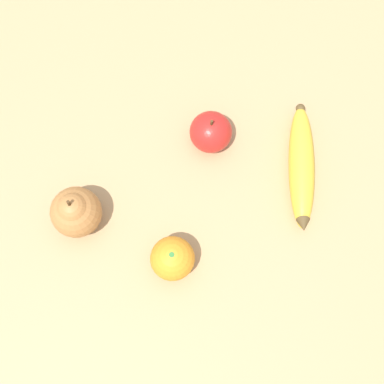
# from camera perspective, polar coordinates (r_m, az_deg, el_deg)

# --- Properties ---
(ground_plane) EXTENTS (3.00, 3.00, 0.00)m
(ground_plane) POSITION_cam_1_polar(r_m,az_deg,el_deg) (0.93, 3.82, 3.94)
(ground_plane) COLOR tan
(banana) EXTENTS (0.11, 0.22, 0.04)m
(banana) POSITION_cam_1_polar(r_m,az_deg,el_deg) (0.92, 11.60, 2.63)
(banana) COLOR gold
(banana) RESTS_ON ground_plane
(orange) EXTENTS (0.07, 0.07, 0.07)m
(orange) POSITION_cam_1_polar(r_m,az_deg,el_deg) (0.84, -2.09, -7.10)
(orange) COLOR orange
(orange) RESTS_ON ground_plane
(pear) EXTENTS (0.08, 0.08, 0.10)m
(pear) POSITION_cam_1_polar(r_m,az_deg,el_deg) (0.87, -12.31, -2.04)
(pear) COLOR #B2753D
(pear) RESTS_ON ground_plane
(apple) EXTENTS (0.07, 0.07, 0.08)m
(apple) POSITION_cam_1_polar(r_m,az_deg,el_deg) (0.91, 2.02, 6.41)
(apple) COLOR red
(apple) RESTS_ON ground_plane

